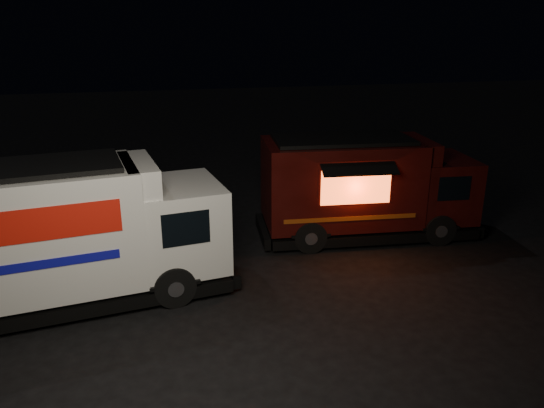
% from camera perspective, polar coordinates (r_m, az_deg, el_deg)
% --- Properties ---
extents(ground, '(80.00, 80.00, 0.00)m').
position_cam_1_polar(ground, '(11.93, -2.56, -10.48)').
color(ground, black).
rests_on(ground, ground).
extents(white_truck, '(7.22, 3.33, 3.16)m').
position_cam_1_polar(white_truck, '(12.14, -20.96, -3.02)').
color(white_truck, silver).
rests_on(white_truck, ground).
extents(red_truck, '(6.41, 2.85, 2.90)m').
position_cam_1_polar(red_truck, '(15.26, 10.32, 1.84)').
color(red_truck, '#330B09').
rests_on(red_truck, ground).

